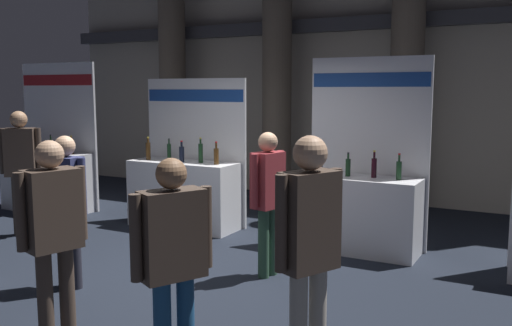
{
  "coord_description": "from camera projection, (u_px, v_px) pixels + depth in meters",
  "views": [
    {
      "loc": [
        3.4,
        -5.05,
        2.06
      ],
      "look_at": [
        0.2,
        0.94,
        1.16
      ],
      "focal_mm": 39.12,
      "sensor_mm": 36.0,
      "label": 1
    }
  ],
  "objects": [
    {
      "name": "ground_plane",
      "position": [
        201.0,
        274.0,
        6.27
      ],
      "size": [
        25.55,
        25.55,
        0.0
      ],
      "primitive_type": "plane",
      "color": "black"
    },
    {
      "name": "hall_colonnade",
      "position": [
        348.0,
        45.0,
        10.14
      ],
      "size": [
        12.78,
        1.07,
        5.86
      ],
      "color": "gray",
      "rests_on": "ground_plane"
    },
    {
      "name": "exhibitor_booth_0",
      "position": [
        48.0,
        174.0,
        9.52
      ],
      "size": [
        1.68,
        0.71,
        2.51
      ],
      "color": "white",
      "rests_on": "ground_plane"
    },
    {
      "name": "exhibitor_booth_1",
      "position": [
        185.0,
        188.0,
        8.36
      ],
      "size": [
        1.76,
        0.66,
        2.22
      ],
      "color": "white",
      "rests_on": "ground_plane"
    },
    {
      "name": "exhibitor_booth_2",
      "position": [
        360.0,
        205.0,
        7.1
      ],
      "size": [
        1.58,
        0.66,
        2.47
      ],
      "color": "white",
      "rests_on": "ground_plane"
    },
    {
      "name": "visitor_0",
      "position": [
        173.0,
        253.0,
        3.8
      ],
      "size": [
        0.39,
        0.55,
        1.61
      ],
      "rotation": [
        0.0,
        0.0,
        4.24
      ],
      "color": "navy",
      "rests_on": "ground_plane"
    },
    {
      "name": "visitor_1",
      "position": [
        67.0,
        201.0,
        5.72
      ],
      "size": [
        0.47,
        0.26,
        1.59
      ],
      "rotation": [
        0.0,
        0.0,
        0.13
      ],
      "color": "#23232D",
      "rests_on": "ground_plane"
    },
    {
      "name": "visitor_2",
      "position": [
        309.0,
        240.0,
        3.75
      ],
      "size": [
        0.36,
        0.52,
        1.76
      ],
      "rotation": [
        0.0,
        0.0,
        1.13
      ],
      "color": "#ADA393",
      "rests_on": "ground_plane"
    },
    {
      "name": "visitor_7",
      "position": [
        53.0,
        224.0,
        4.39
      ],
      "size": [
        0.36,
        0.55,
        1.67
      ],
      "rotation": [
        0.0,
        0.0,
        1.27
      ],
      "color": "#47382D",
      "rests_on": "ground_plane"
    },
    {
      "name": "visitor_8",
      "position": [
        268.0,
        193.0,
        6.08
      ],
      "size": [
        0.29,
        0.51,
        1.6
      ],
      "rotation": [
        0.0,
        0.0,
        4.49
      ],
      "color": "#33563D",
      "rests_on": "ground_plane"
    },
    {
      "name": "visitor_9",
      "position": [
        21.0,
        161.0,
        7.83
      ],
      "size": [
        0.48,
        0.44,
        1.76
      ],
      "rotation": [
        0.0,
        0.0,
        0.63
      ],
      "color": "#47382D",
      "rests_on": "ground_plane"
    }
  ]
}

